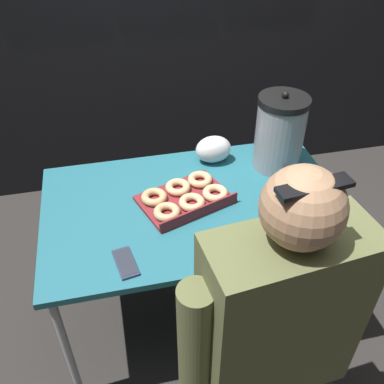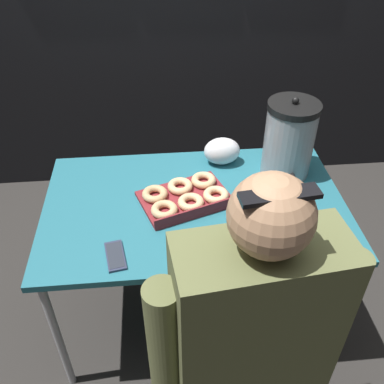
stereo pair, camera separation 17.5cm
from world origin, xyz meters
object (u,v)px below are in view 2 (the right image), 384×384
object	(u,v)px
person_seated	(250,354)
donut_box	(186,196)
cell_phone	(115,256)
coffee_urn	(289,139)

from	to	relation	value
person_seated	donut_box	bearing A→B (deg)	-83.54
donut_box	cell_phone	bearing A→B (deg)	-152.67
donut_box	cell_phone	distance (m)	0.41
donut_box	person_seated	xyz separation A→B (m)	(0.15, -0.66, -0.12)
donut_box	person_seated	world-z (taller)	person_seated
person_seated	coffee_urn	bearing A→B (deg)	-117.19
cell_phone	person_seated	world-z (taller)	person_seated
donut_box	cell_phone	world-z (taller)	donut_box
cell_phone	donut_box	bearing A→B (deg)	36.26
coffee_urn	cell_phone	bearing A→B (deg)	-148.17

